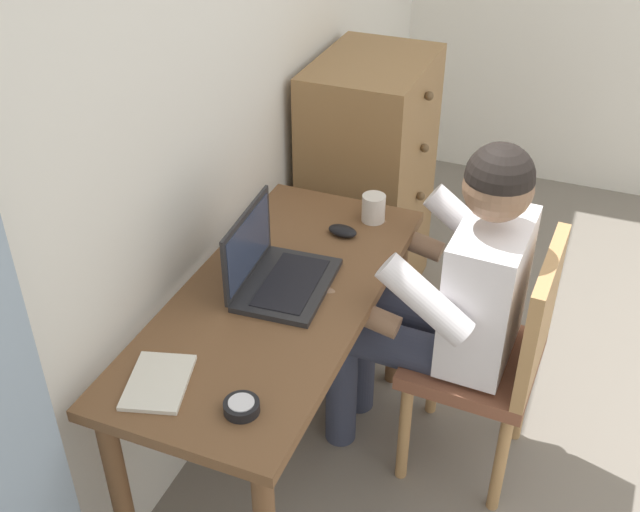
# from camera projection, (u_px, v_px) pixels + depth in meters

# --- Properties ---
(wall_back) EXTENTS (4.80, 0.05, 2.50)m
(wall_back) POSITION_uv_depth(u_px,v_px,m) (212.00, 79.00, 2.35)
(wall_back) COLOR silver
(wall_back) RESTS_ON ground_plane
(desk) EXTENTS (1.25, 0.56, 0.75)m
(desk) POSITION_uv_depth(u_px,v_px,m) (277.00, 326.00, 2.33)
(desk) COLOR brown
(desk) RESTS_ON ground_plane
(dresser) EXTENTS (0.60, 0.46, 1.10)m
(dresser) POSITION_uv_depth(u_px,v_px,m) (368.00, 186.00, 3.24)
(dresser) COLOR olive
(dresser) RESTS_ON ground_plane
(chair) EXTENTS (0.44, 0.42, 0.89)m
(chair) POSITION_uv_depth(u_px,v_px,m) (497.00, 352.00, 2.42)
(chair) COLOR brown
(chair) RESTS_ON ground_plane
(person_seated) EXTENTS (0.54, 0.60, 1.21)m
(person_seated) POSITION_uv_depth(u_px,v_px,m) (445.00, 292.00, 2.38)
(person_seated) COLOR #33384C
(person_seated) RESTS_ON ground_plane
(laptop) EXTENTS (0.36, 0.27, 0.24)m
(laptop) POSITION_uv_depth(u_px,v_px,m) (274.00, 271.00, 2.28)
(laptop) COLOR #232326
(laptop) RESTS_ON desk
(computer_mouse) EXTENTS (0.07, 0.11, 0.03)m
(computer_mouse) POSITION_uv_depth(u_px,v_px,m) (343.00, 231.00, 2.53)
(computer_mouse) COLOR black
(computer_mouse) RESTS_ON desk
(desk_clock) EXTENTS (0.09, 0.09, 0.03)m
(desk_clock) POSITION_uv_depth(u_px,v_px,m) (242.00, 407.00, 1.86)
(desk_clock) COLOR black
(desk_clock) RESTS_ON desk
(notebook_pad) EXTENTS (0.24, 0.20, 0.01)m
(notebook_pad) POSITION_uv_depth(u_px,v_px,m) (158.00, 382.00, 1.95)
(notebook_pad) COLOR silver
(notebook_pad) RESTS_ON desk
(coffee_mug) EXTENTS (0.12, 0.08, 0.09)m
(coffee_mug) POSITION_uv_depth(u_px,v_px,m) (374.00, 208.00, 2.60)
(coffee_mug) COLOR silver
(coffee_mug) RESTS_ON desk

